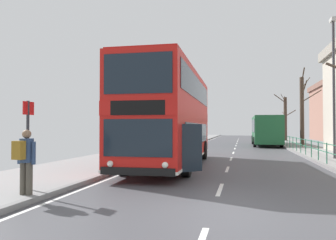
# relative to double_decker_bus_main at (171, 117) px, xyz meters

# --- Properties ---
(ground) EXTENTS (15.80, 140.00, 0.20)m
(ground) POSITION_rel_double_decker_bus_main_xyz_m (1.93, -8.07, -2.28)
(ground) COLOR #46464B
(double_decker_bus_main) EXTENTS (3.42, 11.16, 4.43)m
(double_decker_bus_main) POSITION_rel_double_decker_bus_main_xyz_m (0.00, 0.00, 0.00)
(double_decker_bus_main) COLOR red
(double_decker_bus_main) RESTS_ON ground
(background_bus_far_lane) EXTENTS (2.68, 9.65, 2.92)m
(background_bus_far_lane) POSITION_rel_double_decker_bus_main_xyz_m (5.61, 19.47, -0.71)
(background_bus_far_lane) COLOR #19512D
(background_bus_far_lane) RESTS_ON ground
(pedestrian_railing_far_kerb) EXTENTS (0.05, 24.49, 0.97)m
(pedestrian_railing_far_kerb) POSITION_rel_double_decker_bus_main_xyz_m (7.10, 2.99, -1.53)
(pedestrian_railing_far_kerb) COLOR #236B4C
(pedestrian_railing_far_kerb) RESTS_ON ground
(pedestrian_with_backpack) EXTENTS (0.55, 0.55, 1.62)m
(pedestrian_with_backpack) POSITION_rel_double_decker_bus_main_xyz_m (-1.97, -8.04, -1.24)
(pedestrian_with_backpack) COLOR #4C473D
(pedestrian_with_backpack) RESTS_ON ground
(bus_stop_sign_near) EXTENTS (0.08, 0.44, 2.40)m
(bus_stop_sign_near) POSITION_rel_double_decker_bus_main_xyz_m (-2.40, -7.35, -0.69)
(bus_stop_sign_near) COLOR #2D2D33
(bus_stop_sign_near) RESTS_ON ground
(street_lamp_far_side) EXTENTS (0.28, 0.60, 7.67)m
(street_lamp_far_side) POSITION_rel_double_decker_bus_main_xyz_m (8.17, 4.18, 2.27)
(street_lamp_far_side) COLOR #38383D
(street_lamp_far_side) RESTS_ON ground
(bare_tree_far_00) EXTENTS (2.08, 2.61, 7.07)m
(bare_tree_far_00) POSITION_rel_double_decker_bus_main_xyz_m (8.65, 16.82, 1.14)
(bare_tree_far_00) COLOR #423328
(bare_tree_far_00) RESTS_ON ground
(bare_tree_far_02) EXTENTS (2.96, 2.44, 5.98)m
(bare_tree_far_02) POSITION_rel_double_decker_bus_main_xyz_m (8.74, 29.81, 0.74)
(bare_tree_far_02) COLOR #423328
(bare_tree_far_02) RESTS_ON ground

